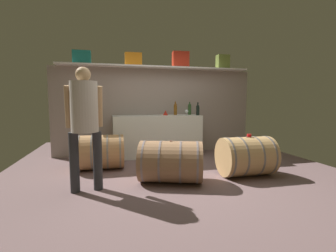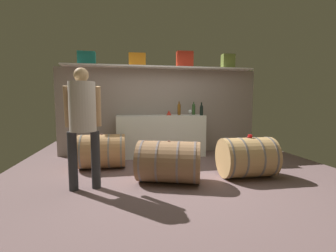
{
  "view_description": "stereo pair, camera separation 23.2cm",
  "coord_description": "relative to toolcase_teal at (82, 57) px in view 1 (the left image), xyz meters",
  "views": [
    {
      "loc": [
        -1.09,
        -3.53,
        1.21
      ],
      "look_at": [
        -0.13,
        0.36,
        0.8
      ],
      "focal_mm": 25.57,
      "sensor_mm": 36.0,
      "label": 1
    },
    {
      "loc": [
        -0.86,
        -3.58,
        1.21
      ],
      "look_at": [
        -0.13,
        0.36,
        0.8
      ],
      "focal_mm": 25.57,
      "sensor_mm": 36.0,
      "label": 2
    }
  ],
  "objects": [
    {
      "name": "wine_bottle_dark",
      "position": [
        2.45,
        -0.38,
        -1.1
      ],
      "size": [
        0.07,
        0.07,
        0.29
      ],
      "color": "black",
      "rests_on": "work_cabinet"
    },
    {
      "name": "red_funnel",
      "position": [
        1.75,
        -0.19,
        -1.17
      ],
      "size": [
        0.11,
        0.11,
        0.11
      ],
      "primitive_type": "cone",
      "color": "red",
      "rests_on": "work_cabinet"
    },
    {
      "name": "high_shelf_board",
      "position": [
        1.62,
        0.0,
        -0.15
      ],
      "size": [
        4.28,
        0.4,
        0.03
      ],
      "primitive_type": "cube",
      "color": "white",
      "rests_on": "back_wall_panel"
    },
    {
      "name": "wine_barrel_far",
      "position": [
        1.41,
        -1.99,
        -1.82
      ],
      "size": [
        1.08,
        0.88,
        0.63
      ],
      "rotation": [
        0.0,
        0.0,
        -0.33
      ],
      "color": "#956C49",
      "rests_on": "ground"
    },
    {
      "name": "toolcase_orange",
      "position": [
        1.07,
        0.0,
        0.0
      ],
      "size": [
        0.37,
        0.24,
        0.27
      ],
      "primitive_type": "cube",
      "rotation": [
        0.0,
        0.0,
        -0.04
      ],
      "color": "orange",
      "rests_on": "high_shelf_board"
    },
    {
      "name": "winemaker_pouring",
      "position": [
        0.21,
        -2.06,
        -1.11
      ],
      "size": [
        0.5,
        0.39,
        1.66
      ],
      "rotation": [
        0.0,
        0.0,
        0.11
      ],
      "color": "#303135",
      "rests_on": "ground"
    },
    {
      "name": "wine_bottle_amber",
      "position": [
        1.99,
        -0.15,
        -1.08
      ],
      "size": [
        0.08,
        0.08,
        0.31
      ],
      "color": "brown",
      "rests_on": "work_cabinet"
    },
    {
      "name": "wine_barrel_flank",
      "position": [
        0.36,
        -1.01,
        -1.82
      ],
      "size": [
        0.83,
        0.63,
        0.63
      ],
      "rotation": [
        0.0,
        0.0,
        -0.01
      ],
      "color": "#B28050",
      "rests_on": "ground"
    },
    {
      "name": "wine_barrel_near",
      "position": [
        2.69,
        -1.97,
        -1.81
      ],
      "size": [
        0.85,
        0.65,
        0.65
      ],
      "rotation": [
        0.0,
        0.0,
        -0.02
      ],
      "color": "tan",
      "rests_on": "ground"
    },
    {
      "name": "wine_bottle_green",
      "position": [
        2.35,
        -0.09,
        -1.09
      ],
      "size": [
        0.07,
        0.07,
        0.29
      ],
      "color": "#305429",
      "rests_on": "work_cabinet"
    },
    {
      "name": "toolcase_olive",
      "position": [
        3.21,
        0.0,
        0.03
      ],
      "size": [
        0.29,
        0.21,
        0.33
      ],
      "primitive_type": "cube",
      "rotation": [
        0.0,
        0.0,
        -0.04
      ],
      "color": "olive",
      "rests_on": "high_shelf_board"
    },
    {
      "name": "work_cabinet",
      "position": [
        1.56,
        -0.2,
        -1.68
      ],
      "size": [
        1.93,
        0.59,
        0.91
      ],
      "primitive_type": "cube",
      "color": "white",
      "rests_on": "ground"
    },
    {
      "name": "toolcase_red",
      "position": [
        2.15,
        0.0,
        0.04
      ],
      "size": [
        0.38,
        0.22,
        0.35
      ],
      "primitive_type": "cube",
      "rotation": [
        0.0,
        0.0,
        -0.07
      ],
      "color": "red",
      "rests_on": "high_shelf_board"
    },
    {
      "name": "wine_glass",
      "position": [
        2.19,
        -0.37,
        -1.14
      ],
      "size": [
        0.08,
        0.08,
        0.13
      ],
      "color": "white",
      "rests_on": "work_cabinet"
    },
    {
      "name": "tasting_cup",
      "position": [
        2.74,
        -1.97,
        -1.47
      ],
      "size": [
        0.07,
        0.07,
        0.04
      ],
      "primitive_type": "cylinder",
      "color": "red",
      "rests_on": "wine_barrel_near"
    },
    {
      "name": "back_wall_panel",
      "position": [
        1.62,
        0.15,
        -1.15
      ],
      "size": [
        4.66,
        0.1,
        1.96
      ],
      "primitive_type": "cube",
      "color": "gray",
      "rests_on": "ground"
    },
    {
      "name": "toolcase_teal",
      "position": [
        0.0,
        0.0,
        0.0
      ],
      "size": [
        0.37,
        0.18,
        0.27
      ],
      "primitive_type": "cube",
      "rotation": [
        0.0,
        0.0,
        0.01
      ],
      "color": "#1E7E77",
      "rests_on": "high_shelf_board"
    },
    {
      "name": "ground_plane",
      "position": [
        1.62,
        -1.36,
        -2.14
      ],
      "size": [
        5.86,
        7.23,
        0.02
      ],
      "primitive_type": "cube",
      "color": "#705758"
    }
  ]
}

